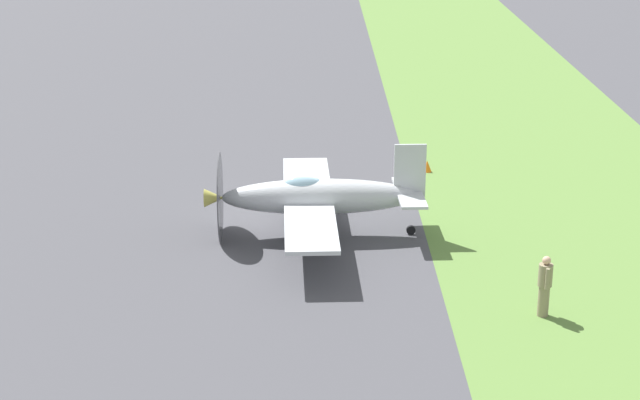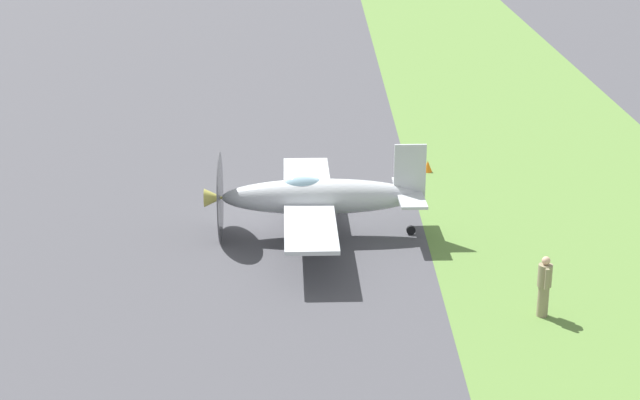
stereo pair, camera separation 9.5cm
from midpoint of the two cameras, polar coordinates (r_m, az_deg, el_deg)
name	(u,v)px [view 1 (the left image)]	position (r m, az deg, el deg)	size (l,w,h in m)	color
ground_plane	(295,221)	(34.70, -1.47, -1.17)	(160.00, 160.00, 0.00)	#424247
grass_verge	(584,220)	(35.87, 14.32, -1.09)	(120.00, 11.00, 0.01)	#567A38
airplane_lead	(315,197)	(32.97, -0.33, 0.18)	(8.92, 7.08, 3.19)	#B2B7BC
ground_crew_chief	(545,285)	(28.28, 12.22, -4.59)	(0.63, 0.38, 1.73)	#847A5B
runway_marker_cone	(427,166)	(39.93, 5.87, 1.87)	(0.36, 0.36, 0.44)	orange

